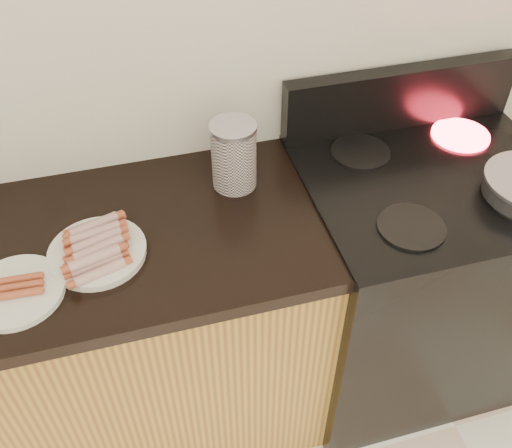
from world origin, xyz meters
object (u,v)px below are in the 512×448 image
object	(u,v)px
side_plate	(16,292)
canister	(234,155)
stove	(409,281)
main_plate	(98,253)

from	to	relation	value
side_plate	canister	xyz separation A→B (m)	(0.60, 0.26, 0.09)
stove	main_plate	world-z (taller)	main_plate
side_plate	canister	distance (m)	0.66
stove	side_plate	distance (m)	1.26
side_plate	stove	bearing A→B (deg)	5.67
stove	side_plate	xyz separation A→B (m)	(-1.17, -0.12, 0.45)
stove	canister	world-z (taller)	canister
stove	canister	xyz separation A→B (m)	(-0.57, 0.15, 0.54)
stove	main_plate	size ratio (longest dim) A/B	3.77
canister	stove	bearing A→B (deg)	-14.38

